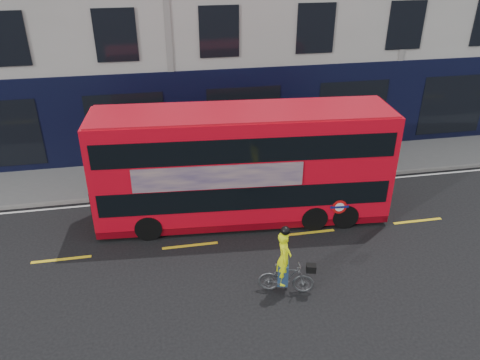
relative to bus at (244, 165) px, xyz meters
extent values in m
plane|color=black|center=(-2.03, -2.90, -2.04)|extent=(120.00, 120.00, 0.00)
cube|color=gray|center=(-2.03, 3.60, -1.98)|extent=(60.00, 3.00, 0.12)
cube|color=gray|center=(-2.03, 2.10, -1.97)|extent=(60.00, 0.12, 0.13)
cube|color=black|center=(-2.03, 5.08, -0.04)|extent=(50.00, 0.08, 4.00)
cube|color=silver|center=(-2.03, 1.80, -2.04)|extent=(58.00, 0.10, 0.01)
cube|color=red|center=(-0.04, 0.00, 0.12)|extent=(9.95, 2.97, 3.52)
cube|color=#6A040D|center=(-0.04, 0.00, -1.77)|extent=(9.95, 2.93, 0.27)
cube|color=black|center=(-0.04, 0.00, -0.66)|extent=(9.57, 2.98, 0.80)
cube|color=black|center=(-0.04, 0.00, 1.04)|extent=(9.57, 2.98, 0.80)
cube|color=#AF0B1A|center=(-0.04, 0.00, 1.90)|extent=(9.75, 2.87, 0.07)
cube|color=black|center=(4.87, -0.37, -0.66)|extent=(0.19, 2.00, 0.80)
cube|color=black|center=(4.87, -0.37, 1.04)|extent=(0.19, 2.00, 0.80)
cube|color=black|center=(-4.95, 0.38, -0.66)|extent=(0.19, 2.00, 0.80)
cube|color=tan|center=(-1.01, -1.07, 0.19)|extent=(5.34, 0.45, 0.80)
cylinder|color=red|center=(2.99, -1.37, -1.15)|extent=(0.50, 0.06, 0.50)
cylinder|color=white|center=(2.99, -1.38, -1.15)|extent=(0.32, 0.04, 0.32)
cube|color=#0C1459|center=(2.99, -1.38, -1.15)|extent=(0.62, 0.07, 0.08)
cylinder|color=black|center=(3.34, -0.25, -1.59)|extent=(1.06, 2.34, 0.89)
cylinder|color=black|center=(2.27, -0.17, -1.59)|extent=(1.06, 2.34, 0.89)
cylinder|color=black|center=(-3.24, 0.25, -1.59)|extent=(1.06, 2.34, 0.89)
imported|color=#4B4E51|center=(0.43, -4.06, -1.57)|extent=(1.62, 0.86, 0.94)
imported|color=#D5E60D|center=(0.33, -4.04, -0.89)|extent=(0.54, 0.68, 1.63)
cube|color=black|center=(1.06, -4.25, -1.18)|extent=(0.32, 0.28, 0.21)
cube|color=navy|center=(0.33, -4.04, -1.41)|extent=(0.38, 0.43, 0.67)
sphere|color=black|center=(0.33, -4.04, 0.00)|extent=(0.25, 0.25, 0.25)
camera|label=1|loc=(-2.71, -13.87, 6.93)|focal=35.00mm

